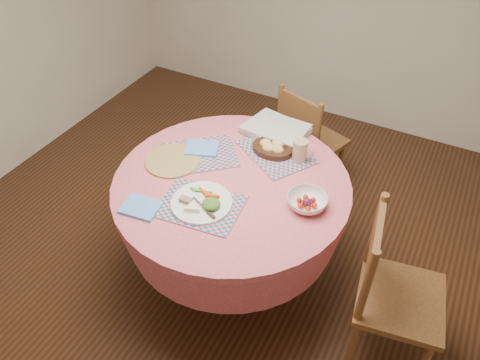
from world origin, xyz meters
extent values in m
plane|color=#331C0F|center=(0.00, 0.00, 0.00)|extent=(4.00, 4.00, 0.00)
cylinder|color=#DC6774|center=(0.00, 0.00, 0.73)|extent=(1.24, 1.24, 0.04)
cone|color=#DC6774|center=(0.00, 0.00, 0.56)|extent=(1.24, 1.24, 0.30)
cylinder|color=black|center=(0.00, 0.00, 0.22)|extent=(0.14, 0.14, 0.44)
cylinder|color=black|center=(0.00, 0.00, 0.03)|extent=(0.56, 0.56, 0.06)
cube|color=brown|center=(0.96, -0.07, 0.43)|extent=(0.47, 0.48, 0.04)
cylinder|color=brown|center=(1.09, 0.13, 0.22)|extent=(0.04, 0.04, 0.43)
cylinder|color=brown|center=(0.82, -0.26, 0.22)|extent=(0.04, 0.04, 0.43)
cylinder|color=brown|center=(0.77, 0.08, 0.22)|extent=(0.04, 0.04, 0.43)
cylinder|color=brown|center=(0.80, -0.27, 0.68)|extent=(0.04, 0.04, 0.48)
cylinder|color=brown|center=(0.75, 0.08, 0.68)|extent=(0.04, 0.04, 0.48)
cube|color=brown|center=(0.78, -0.09, 0.77)|extent=(0.08, 0.35, 0.23)
cube|color=brown|center=(0.10, 0.98, 0.40)|extent=(0.49, 0.48, 0.04)
cylinder|color=brown|center=(0.30, 1.07, 0.20)|extent=(0.05, 0.05, 0.40)
cylinder|color=brown|center=(0.00, 1.17, 0.20)|extent=(0.05, 0.05, 0.40)
cylinder|color=brown|center=(0.21, 0.78, 0.20)|extent=(0.05, 0.05, 0.40)
cylinder|color=brown|center=(-0.10, 0.89, 0.20)|extent=(0.05, 0.05, 0.40)
cylinder|color=brown|center=(0.20, 0.77, 0.63)|extent=(0.05, 0.05, 0.45)
cylinder|color=brown|center=(-0.11, 0.87, 0.63)|extent=(0.05, 0.05, 0.45)
cube|color=brown|center=(0.05, 0.82, 0.72)|extent=(0.31, 0.13, 0.22)
cube|color=#116457|center=(-0.05, -0.23, 0.75)|extent=(0.43, 0.34, 0.01)
cube|color=#116457|center=(-0.26, 0.11, 0.75)|extent=(0.50, 0.49, 0.01)
cube|color=#116457|center=(0.10, 0.33, 0.75)|extent=(0.50, 0.47, 0.01)
cylinder|color=#9D8044|center=(-0.36, 0.00, 0.76)|extent=(0.30, 0.30, 0.01)
cube|color=#5D95EF|center=(-0.29, -0.38, 0.76)|extent=(0.20, 0.16, 0.01)
cube|color=#5D95EF|center=(-0.27, 0.16, 0.76)|extent=(0.22, 0.20, 0.01)
cylinder|color=white|center=(-0.05, -0.22, 0.76)|extent=(0.30, 0.30, 0.01)
ellipsoid|color=#27551D|center=(0.01, -0.23, 0.79)|extent=(0.09, 0.09, 0.04)
cylinder|color=#F9E7C7|center=(-0.06, -0.28, 0.78)|extent=(0.12, 0.12, 0.02)
cube|color=brown|center=(-0.11, -0.25, 0.78)|extent=(0.07, 0.04, 0.02)
cube|color=silver|center=(-0.03, -0.25, 0.77)|extent=(0.14, 0.07, 0.00)
cylinder|color=black|center=(0.08, 0.32, 0.77)|extent=(0.23, 0.23, 0.03)
ellipsoid|color=#E1AC73|center=(0.04, 0.32, 0.81)|extent=(0.07, 0.06, 0.05)
ellipsoid|color=#E1AC73|center=(0.10, 0.35, 0.81)|extent=(0.07, 0.06, 0.05)
ellipsoid|color=#E1AC73|center=(0.12, 0.30, 0.81)|extent=(0.07, 0.06, 0.05)
ellipsoid|color=#E1AC73|center=(0.07, 0.29, 0.81)|extent=(0.07, 0.06, 0.05)
cylinder|color=tan|center=(0.24, 0.33, 0.82)|extent=(0.08, 0.08, 0.12)
torus|color=tan|center=(0.29, 0.33, 0.82)|extent=(0.07, 0.01, 0.07)
imported|color=white|center=(0.41, 0.01, 0.78)|extent=(0.22, 0.22, 0.06)
sphere|color=red|center=(0.45, 0.01, 0.77)|extent=(0.03, 0.03, 0.03)
sphere|color=red|center=(0.43, 0.04, 0.77)|extent=(0.03, 0.03, 0.03)
sphere|color=red|center=(0.39, 0.04, 0.77)|extent=(0.03, 0.03, 0.03)
sphere|color=red|center=(0.37, 0.01, 0.77)|extent=(0.03, 0.03, 0.03)
sphere|color=red|center=(0.39, -0.03, 0.77)|extent=(0.03, 0.03, 0.03)
sphere|color=red|center=(0.43, -0.03, 0.77)|extent=(0.03, 0.03, 0.03)
sphere|color=#471427|center=(0.41, 0.01, 0.78)|extent=(0.05, 0.05, 0.05)
cube|color=silver|center=(0.02, 0.50, 0.77)|extent=(0.39, 0.33, 0.03)
cube|color=silver|center=(0.04, 0.50, 0.80)|extent=(0.33, 0.27, 0.01)
camera|label=1|loc=(0.88, -1.59, 2.35)|focal=35.00mm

